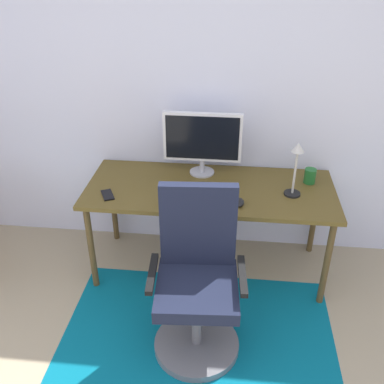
{
  "coord_description": "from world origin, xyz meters",
  "views": [
    {
      "loc": [
        0.15,
        -0.86,
        2.19
      ],
      "look_at": [
        -0.11,
        1.53,
        0.8
      ],
      "focal_mm": 40.88,
      "sensor_mm": 36.0,
      "label": 1
    }
  ],
  "objects": [
    {
      "name": "office_chair",
      "position": [
        -0.02,
        1.06,
        0.43
      ],
      "size": [
        0.56,
        0.52,
        1.04
      ],
      "rotation": [
        0.0,
        0.0,
        0.07
      ],
      "color": "slate",
      "rests_on": "ground"
    },
    {
      "name": "monitor",
      "position": [
        -0.08,
        1.99,
        0.97
      ],
      "size": [
        0.56,
        0.18,
        0.46
      ],
      "color": "#B2B2B7",
      "rests_on": "desk"
    },
    {
      "name": "computer_mouse",
      "position": [
        0.2,
        1.57,
        0.72
      ],
      "size": [
        0.06,
        0.1,
        0.03
      ],
      "primitive_type": "ellipsoid",
      "color": "black",
      "rests_on": "desk"
    },
    {
      "name": "desk_lamp",
      "position": [
        0.55,
        1.74,
        0.94
      ],
      "size": [
        0.11,
        0.11,
        0.38
      ],
      "color": "black",
      "rests_on": "desk"
    },
    {
      "name": "desk",
      "position": [
        -0.01,
        1.78,
        0.64
      ],
      "size": [
        1.72,
        0.71,
        0.7
      ],
      "color": "brown",
      "rests_on": "ground"
    },
    {
      "name": "cell_phone",
      "position": [
        -0.68,
        1.59,
        0.71
      ],
      "size": [
        0.12,
        0.16,
        0.01
      ],
      "primitive_type": "cube",
      "rotation": [
        0.0,
        0.0,
        0.46
      ],
      "color": "black",
      "rests_on": "desk"
    },
    {
      "name": "coffee_cup",
      "position": [
        0.68,
        1.92,
        0.76
      ],
      "size": [
        0.08,
        0.08,
        0.11
      ],
      "primitive_type": "cylinder",
      "color": "#1E6428",
      "rests_on": "desk"
    },
    {
      "name": "area_rug",
      "position": [
        -0.02,
        1.1,
        0.0
      ],
      "size": [
        1.72,
        1.14,
        0.01
      ],
      "primitive_type": "cube",
      "color": "#08627B",
      "rests_on": "ground"
    },
    {
      "name": "wall_back",
      "position": [
        0.0,
        2.2,
        1.3
      ],
      "size": [
        6.0,
        0.1,
        2.6
      ],
      "primitive_type": "cube",
      "color": "silver",
      "rests_on": "ground"
    },
    {
      "name": "keyboard",
      "position": [
        -0.09,
        1.55,
        0.71
      ],
      "size": [
        0.43,
        0.13,
        0.02
      ],
      "primitive_type": "cube",
      "color": "black",
      "rests_on": "desk"
    }
  ]
}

